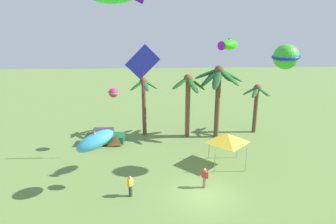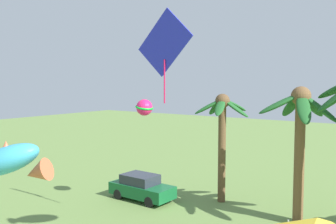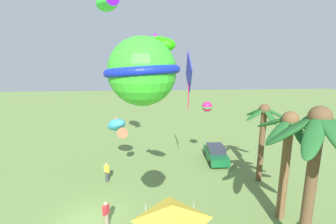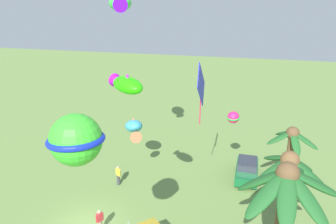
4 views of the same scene
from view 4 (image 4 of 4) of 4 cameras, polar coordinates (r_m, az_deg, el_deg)
The scene contains 12 objects.
palm_tree_1 at distance 19.01m, azimuth 19.36°, elevation -11.27°, with size 3.81×3.85×6.78m.
palm_tree_2 at distance 15.85m, azimuth 18.93°, elevation -13.75°, with size 5.02×4.70×7.71m.
palm_tree_3 at distance 23.34m, azimuth 19.81°, elevation -6.42°, with size 3.10×3.26×6.32m.
parked_car_0 at distance 28.43m, azimuth 13.10°, elevation -9.37°, with size 3.95×1.84×1.51m.
spectator_0 at distance 22.65m, azimuth -11.35°, elevation -17.48°, with size 0.47×0.40×1.59m.
spectator_1 at distance 27.10m, azimuth -8.34°, elevation -10.45°, with size 0.42×0.44×1.59m.
kite_ball_0 at distance 25.18m, azimuth 10.90°, elevation -0.88°, with size 1.13×1.13×0.88m.
kite_fish_1 at distance 23.59m, azimuth -8.02°, elevation 17.65°, with size 3.53×2.44×1.38m.
kite_ball_2 at distance 12.46m, azimuth -15.19°, elevation -4.51°, with size 2.92×2.92×1.89m.
kite_fish_3 at distance 15.76m, azimuth -7.03°, elevation 4.64°, with size 2.06×2.25×0.91m.
kite_diamond_4 at distance 21.70m, azimuth 5.56°, elevation 4.43°, with size 2.98×0.29×4.16m.
kite_fish_5 at distance 27.29m, azimuth -5.72°, elevation -2.58°, with size 3.46×2.48×1.92m.
Camera 4 is at (16.42, 9.20, 14.45)m, focal length 36.33 mm.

